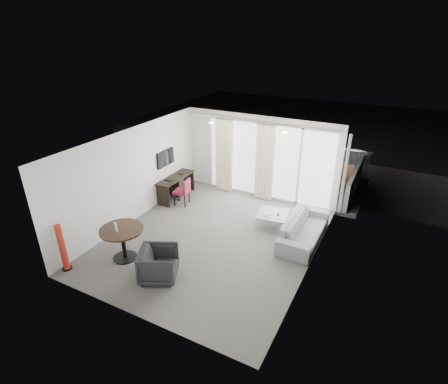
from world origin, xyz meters
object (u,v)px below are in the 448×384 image
at_px(round_table, 123,244).
at_px(desk_chair, 182,192).
at_px(sofa, 304,229).
at_px(coffee_table, 272,219).
at_px(rattan_chair_b, 344,176).
at_px(red_lamp, 62,248).
at_px(rattan_chair_a, 300,170).
at_px(tub_armchair, 159,264).
at_px(desk, 176,187).

bearing_deg(round_table, desk_chair, 96.71).
xyz_separation_m(round_table, sofa, (3.53, 2.74, -0.09)).
xyz_separation_m(round_table, coffee_table, (2.57, 3.05, -0.22)).
height_order(round_table, rattan_chair_b, round_table).
relative_size(red_lamp, coffee_table, 1.43).
relative_size(round_table, rattan_chair_a, 1.10).
bearing_deg(rattan_chair_a, rattan_chair_b, 7.50).
bearing_deg(rattan_chair_a, round_table, -117.87).
xyz_separation_m(red_lamp, tub_armchair, (2.06, 0.73, -0.21)).
height_order(round_table, red_lamp, red_lamp).
bearing_deg(coffee_table, tub_armchair, -113.38).
bearing_deg(tub_armchair, coffee_table, -49.25).
height_order(desk, coffee_table, desk).
xyz_separation_m(round_table, rattan_chair_a, (2.37, 6.24, 0.06)).
height_order(desk_chair, rattan_chair_b, desk_chair).
distance_m(desk_chair, rattan_chair_a, 4.27).
relative_size(desk_chair, red_lamp, 0.73).
bearing_deg(round_table, sofa, 37.83).
bearing_deg(red_lamp, desk_chair, 82.00).
height_order(rattan_chair_a, rattan_chair_b, rattan_chair_a).
xyz_separation_m(desk_chair, coffee_table, (2.92, 0.09, -0.24)).
bearing_deg(coffee_table, desk, 175.99).
relative_size(coffee_table, rattan_chair_a, 0.88).
height_order(red_lamp, sofa, red_lamp).
bearing_deg(round_table, rattan_chair_a, 69.18).
bearing_deg(red_lamp, rattan_chair_b, 58.02).
distance_m(red_lamp, coffee_table, 5.29).
distance_m(coffee_table, rattan_chair_b, 3.79).
xyz_separation_m(desk_chair, red_lamp, (-0.55, -3.88, 0.15)).
xyz_separation_m(sofa, rattan_chair_a, (-1.16, 3.50, 0.14)).
bearing_deg(desk, round_table, -76.70).
distance_m(desk_chair, tub_armchair, 3.50).
distance_m(tub_armchair, rattan_chair_b, 7.32).
relative_size(sofa, rattan_chair_b, 2.86).
bearing_deg(round_table, tub_armchair, -9.88).
bearing_deg(rattan_chair_a, sofa, -78.70).
relative_size(desk, rattan_chair_a, 1.64).
xyz_separation_m(desk, rattan_chair_b, (4.60, 3.34, 0.02)).
xyz_separation_m(round_table, rattan_chair_b, (3.82, 6.62, -0.03)).
distance_m(coffee_table, rattan_chair_a, 3.21).
height_order(desk_chair, round_table, desk_chair).
xyz_separation_m(desk, coffee_table, (3.35, -0.23, -0.17)).
relative_size(desk, round_table, 1.50).
xyz_separation_m(round_table, red_lamp, (-0.89, -0.93, 0.17)).
distance_m(tub_armchair, rattan_chair_a, 6.56).
bearing_deg(sofa, desk, 82.90).
distance_m(desk, sofa, 4.34).
height_order(desk_chair, rattan_chair_a, rattan_chair_a).
relative_size(red_lamp, rattan_chair_a, 1.25).
distance_m(desk_chair, coffee_table, 2.93).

